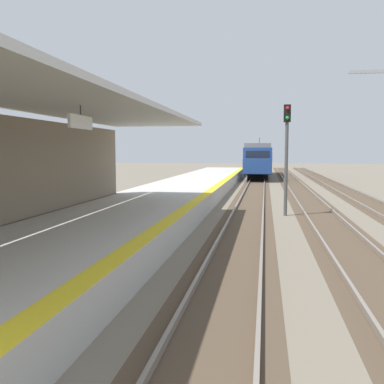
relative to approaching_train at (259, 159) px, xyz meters
name	(u,v)px	position (x,y,z in m)	size (l,w,h in m)	color
station_platform	(141,212)	(-4.40, -34.92, -1.73)	(5.00, 80.00, 0.91)	#B7B5AD
track_pair_nearest_platform	(249,211)	(0.00, -30.92, -2.13)	(2.34, 120.00, 0.16)	#4C3D2D
track_pair_middle	(319,213)	(3.40, -30.92, -2.13)	(2.34, 120.00, 0.16)	#4C3D2D
approaching_train	(259,159)	(0.00, 0.00, 0.00)	(2.93, 19.60, 4.76)	navy
rail_signal_post	(287,148)	(1.75, -31.82, 1.02)	(0.32, 0.34, 5.20)	#4C4C4C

